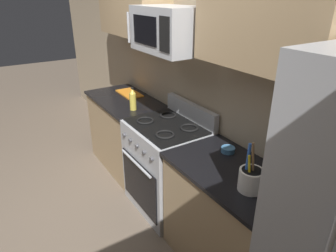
{
  "coord_description": "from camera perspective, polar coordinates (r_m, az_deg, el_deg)",
  "views": [
    {
      "loc": [
        2.18,
        -0.74,
        2.09
      ],
      "look_at": [
        0.22,
        0.51,
        1.03
      ],
      "focal_mm": 31.95,
      "sensor_mm": 36.0,
      "label": 1
    }
  ],
  "objects": [
    {
      "name": "utensil_crock",
      "position": [
        2.0,
        15.52,
        -9.71
      ],
      "size": [
        0.16,
        0.16,
        0.34
      ],
      "color": "white",
      "rests_on": "counter_right"
    },
    {
      "name": "upper_cabinets_left",
      "position": [
        3.49,
        -6.85,
        22.19
      ],
      "size": [
        1.1,
        0.34,
        0.66
      ],
      "color": "tan"
    },
    {
      "name": "wall_back",
      "position": [
        2.91,
        6.17,
        8.62
      ],
      "size": [
        8.0,
        0.1,
        2.6
      ],
      "primitive_type": "cube",
      "color": "tan",
      "rests_on": "ground"
    },
    {
      "name": "prep_bowl",
      "position": [
        2.43,
        11.37,
        -4.4
      ],
      "size": [
        0.11,
        0.11,
        0.04
      ],
      "color": "teal",
      "rests_on": "counter_right"
    },
    {
      "name": "counter_left",
      "position": [
        3.79,
        -7.9,
        -1.31
      ],
      "size": [
        1.11,
        0.63,
        0.91
      ],
      "color": "tan",
      "rests_on": "ground"
    },
    {
      "name": "ground_plane",
      "position": [
        3.11,
        -10.69,
        -18.22
      ],
      "size": [
        16.0,
        16.0,
        0.0
      ],
      "primitive_type": "plane",
      "color": "#6B5B4C"
    },
    {
      "name": "cutting_board",
      "position": [
        3.78,
        -7.39,
        6.21
      ],
      "size": [
        0.4,
        0.21,
        0.02
      ],
      "primitive_type": "cube",
      "rotation": [
        0.0,
        0.0,
        -0.01
      ],
      "color": "orange",
      "rests_on": "counter_left"
    },
    {
      "name": "bottle_oil",
      "position": [
        3.22,
        -6.74,
        5.03
      ],
      "size": [
        0.07,
        0.07,
        0.25
      ],
      "color": "gold",
      "rests_on": "counter_left"
    },
    {
      "name": "range_oven",
      "position": [
        3.04,
        -0.23,
        -7.57
      ],
      "size": [
        0.76,
        0.67,
        1.09
      ],
      "color": "#B2B5BA",
      "rests_on": "ground"
    },
    {
      "name": "counter_right",
      "position": [
        2.49,
        11.26,
        -17.0
      ],
      "size": [
        1.01,
        0.63,
        0.91
      ],
      "color": "tan",
      "rests_on": "ground"
    },
    {
      "name": "microwave",
      "position": [
        2.61,
        0.25,
        17.95
      ],
      "size": [
        0.69,
        0.44,
        0.37
      ],
      "color": "#B2B5BA"
    },
    {
      "name": "upper_cabinets_right",
      "position": [
        2.01,
        18.68,
        19.61
      ],
      "size": [
        1.0,
        0.34,
        0.66
      ],
      "color": "tan"
    }
  ]
}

